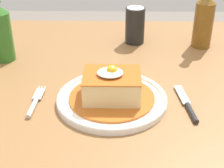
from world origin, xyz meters
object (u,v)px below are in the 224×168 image
(main_plate, at_px, (112,99))
(knife, at_px, (189,107))
(fork, at_px, (34,103))
(soda_can, at_px, (135,25))
(beer_bottle_amber, at_px, (204,18))
(beer_bottle_green, at_px, (1,29))

(main_plate, height_order, knife, main_plate)
(fork, xyz_separation_m, soda_can, (0.26, 0.41, 0.06))
(knife, height_order, beer_bottle_amber, beer_bottle_amber)
(soda_can, bearing_deg, beer_bottle_amber, -7.35)
(soda_can, relative_size, beer_bottle_amber, 0.47)
(soda_can, relative_size, beer_bottle_green, 0.47)
(soda_can, bearing_deg, beer_bottle_green, -160.41)
(beer_bottle_amber, bearing_deg, fork, -142.21)
(soda_can, height_order, beer_bottle_amber, beer_bottle_amber)
(beer_bottle_amber, bearing_deg, knife, -105.70)
(knife, xyz_separation_m, beer_bottle_green, (-0.53, 0.27, 0.09))
(knife, bearing_deg, beer_bottle_green, 152.71)
(main_plate, distance_m, beer_bottle_amber, 0.47)
(beer_bottle_green, distance_m, beer_bottle_amber, 0.65)
(fork, relative_size, beer_bottle_green, 0.53)
(knife, bearing_deg, main_plate, 170.74)
(knife, relative_size, beer_bottle_amber, 0.62)
(main_plate, bearing_deg, beer_bottle_green, 144.61)
(knife, bearing_deg, soda_can, 105.42)
(soda_can, height_order, beer_bottle_green, beer_bottle_green)
(main_plate, bearing_deg, knife, -9.26)
(knife, relative_size, beer_bottle_green, 0.62)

